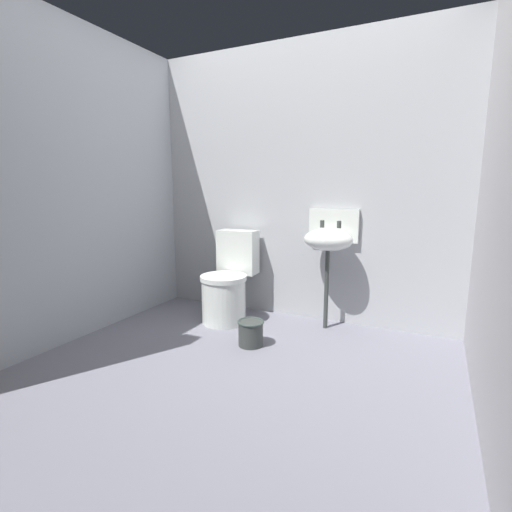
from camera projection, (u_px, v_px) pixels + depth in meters
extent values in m
cube|color=slate|center=(237.00, 374.00, 2.48)|extent=(3.12, 2.71, 0.08)
cube|color=#ADB0B4|center=(301.00, 184.00, 3.33)|extent=(3.12, 0.10, 2.39)
cube|color=#A9AFB6|center=(83.00, 184.00, 2.95)|extent=(0.10, 2.51, 2.39)
cylinder|color=white|center=(224.00, 301.00, 3.29)|extent=(0.40, 0.40, 0.38)
cylinder|color=white|center=(223.00, 278.00, 3.25)|extent=(0.42, 0.42, 0.04)
cube|color=white|center=(238.00, 252.00, 3.49)|extent=(0.37, 0.20, 0.40)
cylinder|color=#383C39|center=(326.00, 290.00, 3.13)|extent=(0.04, 0.04, 0.66)
ellipsoid|color=white|center=(328.00, 240.00, 3.05)|extent=(0.40, 0.32, 0.18)
cube|color=white|center=(334.00, 226.00, 3.18)|extent=(0.42, 0.04, 0.28)
cylinder|color=#383C39|center=(322.00, 224.00, 3.12)|extent=(0.04, 0.04, 0.06)
cylinder|color=#383C39|center=(339.00, 225.00, 3.06)|extent=(0.04, 0.04, 0.06)
cylinder|color=#383C39|center=(251.00, 334.00, 2.82)|extent=(0.18, 0.18, 0.18)
torus|color=#35433D|center=(251.00, 322.00, 2.80)|extent=(0.20, 0.20, 0.02)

